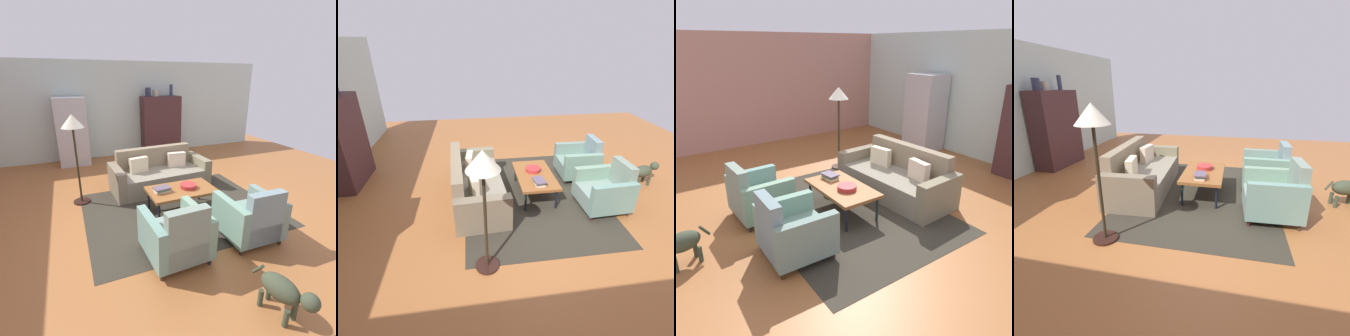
# 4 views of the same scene
# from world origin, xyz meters

# --- Properties ---
(ground_plane) EXTENTS (10.84, 10.84, 0.00)m
(ground_plane) POSITION_xyz_m (0.00, 0.00, 0.00)
(ground_plane) COLOR #9E5F31
(wall_back) EXTENTS (9.03, 0.12, 2.80)m
(wall_back) POSITION_xyz_m (0.00, 4.04, 1.40)
(wall_back) COLOR silver
(wall_back) RESTS_ON ground
(area_rug) EXTENTS (3.40, 2.60, 0.01)m
(area_rug) POSITION_xyz_m (-0.09, 0.01, 0.00)
(area_rug) COLOR #332F25
(area_rug) RESTS_ON ground
(couch) EXTENTS (2.15, 1.02, 0.86)m
(couch) POSITION_xyz_m (-0.09, 1.15, 0.29)
(couch) COLOR gray
(couch) RESTS_ON ground
(coffee_table) EXTENTS (1.20, 0.70, 0.44)m
(coffee_table) POSITION_xyz_m (-0.09, -0.04, 0.40)
(coffee_table) COLOR black
(coffee_table) RESTS_ON ground
(armchair_left) EXTENTS (0.83, 0.83, 0.88)m
(armchair_left) POSITION_xyz_m (-0.68, -1.20, 0.34)
(armchair_left) COLOR #3A1D1C
(armchair_left) RESTS_ON ground
(armchair_right) EXTENTS (0.82, 0.82, 0.88)m
(armchair_right) POSITION_xyz_m (0.51, -1.20, 0.34)
(armchair_right) COLOR #2E1D1D
(armchair_right) RESTS_ON ground
(fruit_bowl) EXTENTS (0.29, 0.29, 0.07)m
(fruit_bowl) POSITION_xyz_m (0.05, -0.04, 0.48)
(fruit_bowl) COLOR #AC2D2E
(fruit_bowl) RESTS_ON coffee_table
(book_stack) EXTENTS (0.30, 0.22, 0.09)m
(book_stack) POSITION_xyz_m (-0.46, -0.03, 0.49)
(book_stack) COLOR beige
(book_stack) RESTS_ON coffee_table
(cabinet) EXTENTS (1.20, 0.51, 1.80)m
(cabinet) POSITION_xyz_m (0.91, 3.69, 0.90)
(cabinet) COLOR #422528
(cabinet) RESTS_ON ground
(vase_tall) EXTENTS (0.17, 0.17, 0.26)m
(vase_tall) POSITION_xyz_m (0.51, 3.69, 1.93)
(vase_tall) COLOR #2B2E49
(vase_tall) RESTS_ON cabinet
(vase_round) EXTENTS (0.18, 0.18, 0.19)m
(vase_round) POSITION_xyz_m (0.76, 3.69, 1.90)
(vase_round) COLOR #B3AF98
(vase_round) RESTS_ON cabinet
(vase_small) EXTENTS (0.10, 0.10, 0.34)m
(vase_small) POSITION_xyz_m (1.26, 3.69, 1.97)
(vase_small) COLOR #333A5B
(vase_small) RESTS_ON cabinet
(refrigerator) EXTENTS (0.80, 0.73, 1.85)m
(refrigerator) POSITION_xyz_m (-1.74, 3.59, 0.93)
(refrigerator) COLOR #B7BABF
(refrigerator) RESTS_ON ground
(floor_lamp) EXTENTS (0.40, 0.40, 1.72)m
(floor_lamp) POSITION_xyz_m (-1.76, 1.01, 1.44)
(floor_lamp) COLOR black
(floor_lamp) RESTS_ON ground
(dog) EXTENTS (0.32, 0.70, 0.48)m
(dog) POSITION_xyz_m (-0.05, -2.39, 0.31)
(dog) COLOR #38402E
(dog) RESTS_ON ground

